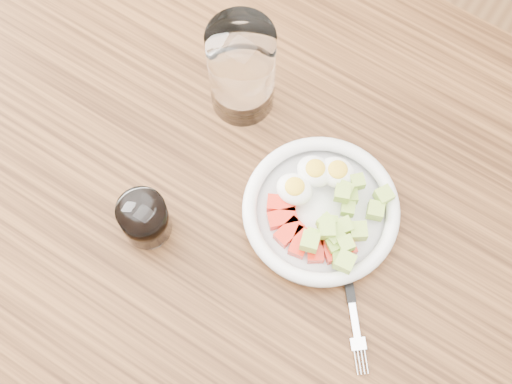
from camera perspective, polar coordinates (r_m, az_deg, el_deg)
ground at (r=1.75m, az=0.10°, el=-9.47°), size 4.00×4.00×0.00m
dining_table at (r=1.10m, az=0.16°, el=-3.02°), size 1.50×0.90×0.77m
bowl at (r=0.98m, az=5.25°, el=-1.42°), size 0.22×0.22×0.06m
fork at (r=0.97m, az=7.49°, el=-7.71°), size 0.12×0.15×0.01m
water_glass at (r=1.00m, az=-1.15°, el=9.71°), size 0.09×0.09×0.17m
coffee_glass at (r=0.97m, az=-8.90°, el=-2.14°), size 0.07×0.07×0.08m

